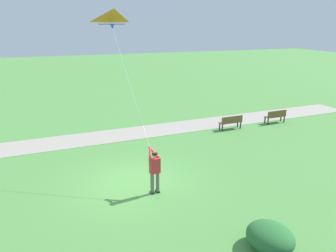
{
  "coord_description": "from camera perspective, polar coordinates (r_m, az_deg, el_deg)",
  "views": [
    {
      "loc": [
        12.59,
        -3.31,
        6.43
      ],
      "look_at": [
        0.59,
        1.23,
        2.51
      ],
      "focal_mm": 36.26,
      "sensor_mm": 36.0,
      "label": 1
    }
  ],
  "objects": [
    {
      "name": "person_kite_flyer",
      "position": [
        13.18,
        -2.28,
        -7.1
      ],
      "size": [
        0.62,
        0.52,
        1.83
      ],
      "color": "#232328",
      "rests_on": "ground"
    },
    {
      "name": "flying_kite",
      "position": [
        15.64,
        -9.03,
        17.21
      ],
      "size": [
        3.91,
        1.46,
        5.2
      ],
      "color": "orange"
    },
    {
      "name": "lakeside_shrub",
      "position": [
        10.92,
        16.8,
        -17.42
      ],
      "size": [
        1.53,
        1.35,
        0.76
      ],
      "primitive_type": "ellipsoid",
      "color": "#2D7033",
      "rests_on": "ground"
    },
    {
      "name": "walkway_path",
      "position": [
        20.77,
        -4.9,
        -1.07
      ],
      "size": [
        3.83,
        32.08,
        0.02
      ],
      "primitive_type": "cube",
      "rotation": [
        0.0,
        0.0,
        0.04
      ],
      "color": "#ADA393",
      "rests_on": "ground"
    },
    {
      "name": "ground_plane",
      "position": [
        14.52,
        -5.45,
        -9.37
      ],
      "size": [
        120.0,
        120.0,
        0.0
      ],
      "primitive_type": "plane",
      "color": "#569947"
    },
    {
      "name": "park_bench_near_walkway",
      "position": [
        21.52,
        10.55,
        0.75
      ],
      "size": [
        0.51,
        1.52,
        0.88
      ],
      "color": "brown",
      "rests_on": "ground"
    },
    {
      "name": "park_bench_far_walkway",
      "position": [
        23.6,
        17.65,
        1.67
      ],
      "size": [
        0.51,
        1.52,
        0.88
      ],
      "color": "brown",
      "rests_on": "ground"
    }
  ]
}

